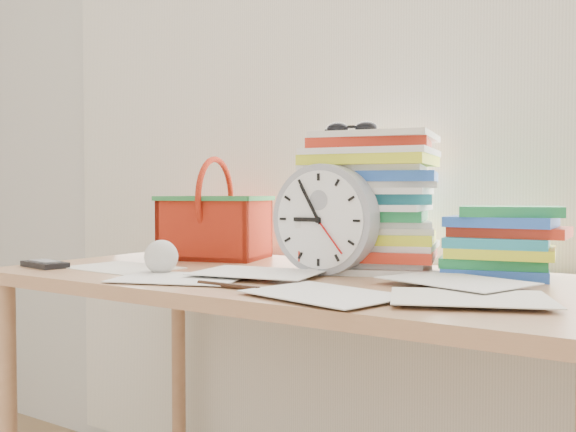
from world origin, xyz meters
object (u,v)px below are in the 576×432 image
Objects in this scene: calculator at (45,264)px; desk at (298,308)px; paper_stack at (369,202)px; clock at (325,219)px; book_stack at (500,242)px; basket at (215,209)px.

desk is at bearing 30.44° from calculator.
desk is 0.31m from paper_stack.
desk is 0.65m from calculator.
clock is at bearing 34.84° from desk.
desk is 0.21m from clock.
book_stack is at bearing 6.71° from paper_stack.
paper_stack is 1.17× the size of basket.
book_stack reaches higher than calculator.
book_stack is at bearing 33.60° from calculator.
paper_stack is at bearing -173.29° from book_stack.
basket is at bearing 161.96° from clock.
paper_stack reaches higher than calculator.
calculator is (-0.65, -0.26, -0.12)m from clock.
basket is (-0.78, -0.03, 0.06)m from book_stack.
clock is 0.39m from book_stack.
calculator is at bearing -134.30° from basket.
book_stack is (0.34, 0.17, -0.05)m from clock.
clock is at bearing -152.94° from book_stack.
paper_stack is at bearing 39.86° from calculator.
desk is 10.25× the size of calculator.
book_stack is 0.78m from basket.
clock is 0.71m from calculator.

